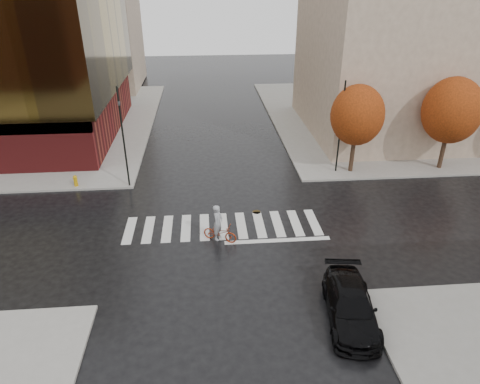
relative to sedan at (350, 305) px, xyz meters
The scene contains 14 objects.
ground 9.18m from the sedan, 123.98° to the left, with size 120.00×120.00×0.00m, color black.
sidewalk_nw 38.72m from the sedan, 132.41° to the left, with size 30.00×30.00×0.15m, color gray.
sidewalk_ne 32.71m from the sedan, 60.94° to the left, with size 30.00×30.00×0.15m, color gray.
crosswalk 9.59m from the sedan, 122.31° to the left, with size 12.00×3.00×0.01m, color silver.
building_ne_tan 28.58m from the sedan, 64.20° to the left, with size 16.00×16.00×18.00m, color gray.
building_nw_far 50.23m from the sedan, 115.34° to the left, with size 14.00×12.00×20.00m, color gray.
tree_ne_a 16.20m from the sedan, 71.94° to the left, with size 3.80×3.80×6.50m.
tree_ne_b 19.52m from the sedan, 51.58° to the left, with size 4.20×4.20×6.89m.
sedan is the anchor object (origin of this frame).
cyclist 8.51m from the sedan, 129.27° to the left, with size 2.07×1.45×2.24m.
traffic_light_nw 18.29m from the sedan, 129.42° to the left, with size 0.19×0.16×6.97m.
traffic_light_ne 15.85m from the sedan, 75.91° to the left, with size 0.19×0.20×6.79m.
fire_hydrant 20.66m from the sedan, 137.01° to the left, with size 0.29×0.29×0.81m.
manhole 10.05m from the sedan, 106.90° to the left, with size 0.53×0.53×0.01m, color #423317.
Camera 1 is at (-0.85, -21.28, 13.50)m, focal length 32.00 mm.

